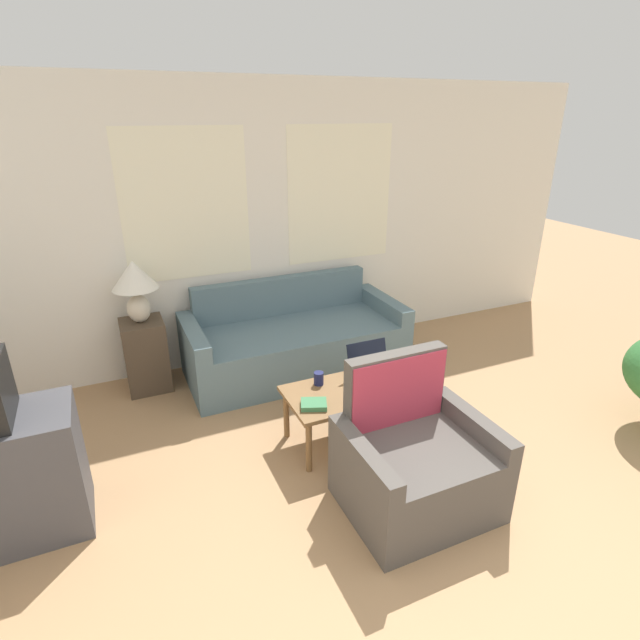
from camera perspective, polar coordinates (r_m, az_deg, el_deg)
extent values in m
plane|color=#A87F56|center=(2.99, 22.50, -30.16)|extent=(16.00, 16.00, 0.00)
cube|color=white|center=(4.87, -4.94, 10.74)|extent=(6.98, 0.05, 2.60)
cube|color=white|center=(4.60, -15.06, 12.53)|extent=(1.10, 0.01, 1.30)
cube|color=white|center=(5.05, 2.33, 14.12)|extent=(1.10, 0.01, 1.30)
cube|color=slate|center=(4.74, -2.73, -3.28)|extent=(1.75, 0.88, 0.46)
cube|color=slate|center=(4.99, -4.38, 0.38)|extent=(1.75, 0.12, 0.82)
cube|color=slate|center=(4.49, -14.04, -4.48)|extent=(0.14, 0.88, 0.61)
cube|color=slate|center=(5.09, 7.18, -0.59)|extent=(0.14, 0.88, 0.61)
cube|color=#514C47|center=(3.28, 11.11, -17.15)|extent=(0.68, 0.72, 0.45)
cube|color=#514C47|center=(3.34, 8.35, -10.92)|extent=(0.68, 0.10, 0.94)
cube|color=#514C47|center=(3.07, 4.83, -18.47)|extent=(0.10, 0.72, 0.57)
cube|color=#514C47|center=(3.45, 16.73, -14.27)|extent=(0.10, 0.72, 0.57)
cube|color=#B23347|center=(3.24, 8.98, -9.74)|extent=(0.66, 0.01, 0.67)
cube|color=#4C3D2D|center=(4.67, -19.28, -3.81)|extent=(0.36, 0.36, 0.64)
ellipsoid|color=beige|center=(4.50, -19.99, 1.24)|extent=(0.19, 0.19, 0.24)
cylinder|color=tan|center=(4.45, -20.25, 3.04)|extent=(0.02, 0.02, 0.06)
cone|color=white|center=(4.40, -20.51, 4.86)|extent=(0.38, 0.38, 0.24)
cube|color=brown|center=(3.70, 3.52, -8.12)|extent=(0.95, 0.54, 0.03)
cylinder|color=brown|center=(3.50, -1.28, -14.28)|extent=(0.04, 0.04, 0.40)
cylinder|color=brown|center=(3.85, 10.74, -10.91)|extent=(0.04, 0.04, 0.40)
cylinder|color=brown|center=(3.83, -3.87, -10.66)|extent=(0.04, 0.04, 0.40)
cylinder|color=brown|center=(4.15, 7.34, -7.95)|extent=(0.04, 0.04, 0.40)
cube|color=#B7B7BC|center=(3.78, 6.54, -7.04)|extent=(0.33, 0.25, 0.02)
cube|color=black|center=(3.84, 5.43, -4.26)|extent=(0.33, 0.08, 0.25)
cylinder|color=#191E4C|center=(3.72, -0.15, -6.70)|extent=(0.07, 0.07, 0.10)
cube|color=#3D7A4C|center=(3.48, -0.71, -9.61)|extent=(0.22, 0.20, 0.04)
cube|color=black|center=(3.58, 4.21, -8.82)|extent=(0.12, 0.15, 0.02)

